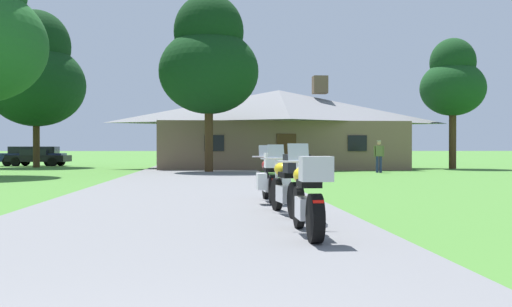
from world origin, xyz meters
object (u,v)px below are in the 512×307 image
parked_black_sedan_far_left (38,157)px  motorcycle_red_farthest_in_row (271,178)px  bystander_olive_shirt_near_lodge (379,155)px  parked_navy_suv_far_left (32,155)px  motorcycle_yellow_nearest_to_camera (308,196)px  tree_by_lodge_front (209,60)px  motorcycle_yellow_second_in_row (288,185)px  tree_right_of_lodge (453,81)px  tree_left_far (36,74)px

parked_black_sedan_far_left → motorcycle_red_farthest_in_row: bearing=-150.1°
bystander_olive_shirt_near_lodge → parked_black_sedan_far_left: size_ratio=0.39×
bystander_olive_shirt_near_lodge → parked_navy_suv_far_left: bystander_olive_shirt_near_lodge is taller
motorcycle_yellow_nearest_to_camera → tree_by_lodge_front: (-1.44, 23.14, 5.26)m
parked_navy_suv_far_left → parked_black_sedan_far_left: bearing=-125.6°
tree_by_lodge_front → bystander_olive_shirt_near_lodge: bearing=-3.3°
tree_by_lodge_front → parked_black_sedan_far_left: (-12.22, 12.61, -5.24)m
tree_by_lodge_front → parked_navy_suv_far_left: size_ratio=2.01×
parked_black_sedan_far_left → bystander_olive_shirt_near_lodge: bearing=-116.1°
motorcycle_yellow_second_in_row → motorcycle_red_farthest_in_row: size_ratio=1.00×
motorcycle_yellow_nearest_to_camera → motorcycle_red_farthest_in_row: size_ratio=1.00×
motorcycle_red_farthest_in_row → tree_right_of_lodge: size_ratio=0.26×
tree_right_of_lodge → parked_navy_suv_far_left: (-27.81, 8.12, -4.67)m
motorcycle_yellow_nearest_to_camera → motorcycle_red_farthest_in_row: same height
motorcycle_yellow_nearest_to_camera → tree_by_lodge_front: size_ratio=0.22×
tree_left_far → motorcycle_yellow_nearest_to_camera: bearing=-68.4°
motorcycle_yellow_nearest_to_camera → motorcycle_yellow_second_in_row: (0.05, 2.63, 0.00)m
motorcycle_yellow_second_in_row → motorcycle_yellow_nearest_to_camera: bearing=-98.1°
motorcycle_red_farthest_in_row → bystander_olive_shirt_near_lodge: size_ratio=1.24×
motorcycle_yellow_second_in_row → motorcycle_red_farthest_in_row: (-0.04, 2.62, -0.01)m
parked_navy_suv_far_left → tree_left_far: bearing=-160.6°
tree_by_lodge_front → parked_black_sedan_far_left: bearing=134.1°
motorcycle_yellow_nearest_to_camera → parked_navy_suv_far_left: size_ratio=0.45×
tree_left_far → motorcycle_red_farthest_in_row: bearing=-64.8°
motorcycle_yellow_nearest_to_camera → parked_black_sedan_far_left: (-13.66, 35.75, 0.02)m
bystander_olive_shirt_near_lodge → parked_black_sedan_far_left: bearing=-29.4°
motorcycle_yellow_nearest_to_camera → parked_navy_suv_far_left: bearing=111.3°
parked_navy_suv_far_left → motorcycle_red_farthest_in_row: bearing=-156.1°
motorcycle_red_farthest_in_row → parked_black_sedan_far_left: size_ratio=0.48×
tree_by_lodge_front → parked_black_sedan_far_left: size_ratio=2.13×
motorcycle_yellow_nearest_to_camera → tree_right_of_lodge: tree_right_of_lodge is taller
tree_right_of_lodge → parked_black_sedan_far_left: size_ratio=1.86×
bystander_olive_shirt_near_lodge → tree_right_of_lodge: bearing=-136.6°
tree_left_far → parked_navy_suv_far_left: size_ratio=2.27×
tree_by_lodge_front → parked_black_sedan_far_left: tree_by_lodge_front is taller
motorcycle_yellow_nearest_to_camera → bystander_olive_shirt_near_lodge: bearing=71.7°
tree_by_lodge_front → motorcycle_red_farthest_in_row: bearing=-85.4°
motorcycle_red_farthest_in_row → tree_right_of_lodge: (13.62, 22.73, 4.84)m
bystander_olive_shirt_near_lodge → tree_by_lodge_front: 10.17m
motorcycle_yellow_nearest_to_camera → motorcycle_yellow_second_in_row: bearing=88.7°
motorcycle_red_farthest_in_row → parked_black_sedan_far_left: bearing=112.5°
motorcycle_yellow_nearest_to_camera → motorcycle_yellow_second_in_row: size_ratio=1.00×
motorcycle_yellow_second_in_row → tree_right_of_lodge: tree_right_of_lodge is taller
motorcycle_red_farthest_in_row → tree_right_of_lodge: 26.94m
motorcycle_yellow_nearest_to_camera → tree_by_lodge_front: bearing=93.5°
motorcycle_yellow_nearest_to_camera → motorcycle_red_farthest_in_row: 5.26m
motorcycle_red_farthest_in_row → tree_left_far: (-12.94, 27.47, 5.64)m
tree_right_of_lodge → tree_left_far: 26.99m
tree_right_of_lodge → parked_navy_suv_far_left: tree_right_of_lodge is taller
motorcycle_yellow_nearest_to_camera → tree_right_of_lodge: size_ratio=0.26×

